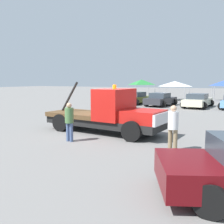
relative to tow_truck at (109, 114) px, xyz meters
name	(u,v)px	position (x,y,z in m)	size (l,w,h in m)	color
ground_plane	(103,132)	(-0.38, 0.03, -0.93)	(160.00, 160.00, 0.00)	slate
tow_truck	(109,114)	(0.00, 0.00, 0.00)	(6.33, 2.52, 2.51)	black
person_near_truck	(173,125)	(3.54, -1.72, 0.04)	(0.37, 0.37, 1.69)	#847051
person_at_hood	(69,119)	(-0.70, -2.27, 0.02)	(0.37, 0.37, 1.65)	#475B84
parked_car_olive	(136,98)	(-4.67, 14.90, -0.28)	(2.98, 4.89, 1.34)	olive
parked_car_charcoal	(160,100)	(-1.68, 14.21, -0.29)	(2.82, 4.47, 1.34)	#2D2D33
parked_car_cream	(198,101)	(1.93, 14.38, -0.28)	(2.70, 4.78, 1.34)	beige
canopy_tent_green	(142,82)	(-7.36, 23.65, 1.41)	(3.15, 3.15, 2.73)	#9E9EA3
canopy_tent_white	(175,84)	(-2.25, 22.49, 1.21)	(3.32, 3.32, 2.50)	#9E9EA3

